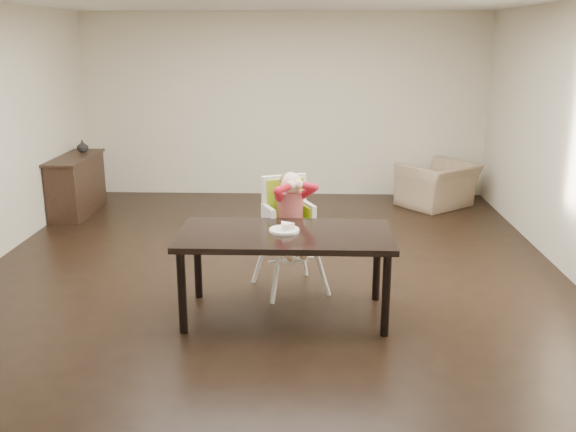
# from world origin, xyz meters

# --- Properties ---
(ground) EXTENTS (7.00, 7.00, 0.00)m
(ground) POSITION_xyz_m (0.00, 0.00, 0.00)
(ground) COLOR black
(ground) RESTS_ON ground
(room_walls) EXTENTS (6.02, 7.02, 2.71)m
(room_walls) POSITION_xyz_m (0.00, 0.00, 1.86)
(room_walls) COLOR beige
(room_walls) RESTS_ON ground
(dining_table) EXTENTS (1.80, 0.90, 0.75)m
(dining_table) POSITION_xyz_m (0.19, -0.99, 0.67)
(dining_table) COLOR black
(dining_table) RESTS_ON ground
(high_chair) EXTENTS (0.62, 0.62, 1.14)m
(high_chair) POSITION_xyz_m (0.20, -0.36, 0.81)
(high_chair) COLOR white
(high_chair) RESTS_ON ground
(plate) EXTENTS (0.30, 0.30, 0.07)m
(plate) POSITION_xyz_m (0.18, -0.96, 0.78)
(plate) COLOR white
(plate) RESTS_ON dining_table
(armchair) EXTENTS (1.13, 1.08, 0.83)m
(armchair) POSITION_xyz_m (2.20, 2.80, 0.42)
(armchair) COLOR #987F61
(armchair) RESTS_ON ground
(sideboard) EXTENTS (0.44, 1.26, 0.79)m
(sideboard) POSITION_xyz_m (-2.78, 2.25, 0.40)
(sideboard) COLOR black
(sideboard) RESTS_ON ground
(vase) EXTENTS (0.20, 0.20, 0.16)m
(vase) POSITION_xyz_m (-2.78, 2.60, 0.87)
(vase) COLOR #99999E
(vase) RESTS_ON sideboard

